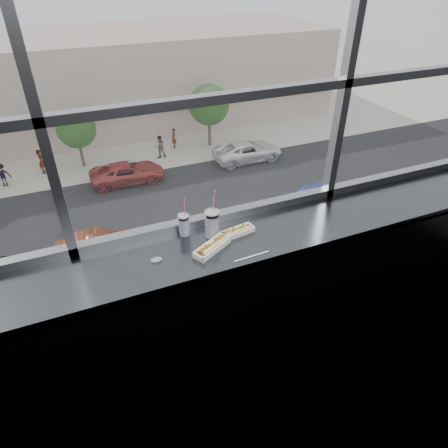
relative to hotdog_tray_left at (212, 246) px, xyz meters
name	(u,v)px	position (x,y,z in m)	size (l,w,h in m)	color
wall_back_lower	(215,276)	(0.14, 0.32, -0.58)	(6.00, 6.00, 0.00)	black
window_glass	(210,46)	(0.14, 0.34, 1.17)	(6.00, 6.00, 0.00)	silver
window_mullions	(211,46)	(0.14, 0.32, 1.17)	(6.00, 0.08, 2.40)	gray
counter	(229,244)	(0.14, 0.05, -0.06)	(6.00, 0.55, 0.06)	#484B4F
counter_fascia	(243,322)	(0.14, -0.21, -0.58)	(6.00, 0.04, 1.04)	#484B4F
hotdog_tray_left	(212,246)	(0.00, 0.00, 0.00)	(0.30, 0.22, 0.07)	white
hotdog_tray_right	(237,231)	(0.23, 0.10, 0.00)	(0.27, 0.12, 0.06)	white
soda_cup_left	(184,224)	(-0.11, 0.25, 0.06)	(0.08, 0.08, 0.30)	white
soda_cup_right	(212,222)	(0.06, 0.15, 0.08)	(0.10, 0.10, 0.38)	white
loose_straw	(252,256)	(0.21, -0.17, -0.02)	(0.01, 0.01, 0.25)	white
wrapper	(156,260)	(-0.37, 0.03, -0.02)	(0.09, 0.06, 0.02)	silver
plaza_ground	(66,108)	(0.14, 43.82, -12.13)	(120.00, 120.00, 0.00)	beige
plaza_near	(150,392)	(0.14, 7.32, -12.11)	(50.00, 14.00, 0.04)	beige
street_asphalt	(99,218)	(0.14, 20.32, -12.10)	(80.00, 10.00, 0.06)	black
far_sidewalk	(83,166)	(0.14, 28.32, -12.11)	(80.00, 6.00, 0.04)	beige
far_building	(62,82)	(0.14, 38.32, -8.13)	(50.00, 14.00, 8.00)	#BEA798
car_far_b	(127,170)	(2.86, 24.32, -11.10)	(5.82, 2.43, 1.94)	#B82F2C
car_near_e	(321,190)	(13.80, 16.32, -11.03)	(6.24, 2.60, 2.08)	#4755B6
car_far_c	(248,148)	(12.38, 24.32, -11.05)	(6.12, 2.55, 2.04)	white
car_near_c	(98,242)	(-0.29, 16.32, -11.10)	(5.80, 2.42, 1.93)	#933C21
pedestrian_d	(174,137)	(7.72, 28.93, -11.08)	(0.90, 0.67, 2.02)	#66605B
pedestrian_b	(41,159)	(-2.69, 28.30, -10.98)	(0.99, 0.74, 2.22)	#66605B
pedestrian_a	(1,173)	(-5.33, 27.14, -11.06)	(0.92, 0.69, 2.06)	#66605B
pedestrian_c	(159,144)	(6.14, 27.59, -10.99)	(0.98, 0.73, 2.19)	#66605B
tree_center	(76,129)	(0.21, 28.32, -9.08)	(2.88, 2.88, 4.49)	#47382B
tree_right	(209,105)	(10.72, 28.32, -8.61)	(3.32, 3.32, 5.19)	#47382B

